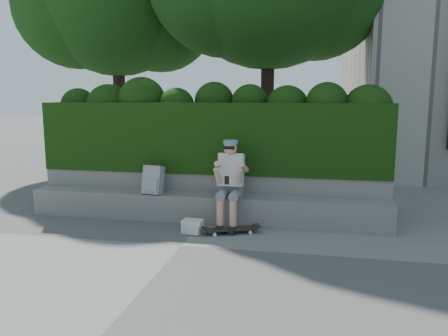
% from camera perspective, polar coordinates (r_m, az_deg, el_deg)
% --- Properties ---
extents(ground, '(80.00, 80.00, 0.00)m').
position_cam_1_polar(ground, '(6.19, -5.57, -10.07)').
color(ground, slate).
rests_on(ground, ground).
extents(bench_ledge, '(6.00, 0.45, 0.45)m').
position_cam_1_polar(bench_ledge, '(7.28, -2.71, -5.24)').
color(bench_ledge, gray).
rests_on(bench_ledge, ground).
extents(planter_wall, '(6.00, 0.50, 0.75)m').
position_cam_1_polar(planter_wall, '(7.69, -1.85, -3.29)').
color(planter_wall, gray).
rests_on(planter_wall, ground).
extents(hedge, '(6.00, 1.00, 1.20)m').
position_cam_1_polar(hedge, '(7.76, -1.50, 4.11)').
color(hedge, black).
rests_on(hedge, planter_wall).
extents(person, '(0.40, 0.76, 1.38)m').
position_cam_1_polar(person, '(6.89, 0.84, -1.56)').
color(person, slate).
rests_on(person, ground).
extents(skateboard, '(0.79, 0.48, 0.08)m').
position_cam_1_polar(skateboard, '(6.66, 0.97, -8.01)').
color(skateboard, black).
rests_on(skateboard, ground).
extents(backpack_plaid, '(0.35, 0.22, 0.47)m').
position_cam_1_polar(backpack_plaid, '(7.33, -9.23, -1.55)').
color(backpack_plaid, '#BBBCC0').
rests_on(backpack_plaid, bench_ledge).
extents(backpack_ground, '(0.32, 0.23, 0.20)m').
position_cam_1_polar(backpack_ground, '(6.73, -4.12, -7.58)').
color(backpack_ground, silver).
rests_on(backpack_ground, ground).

